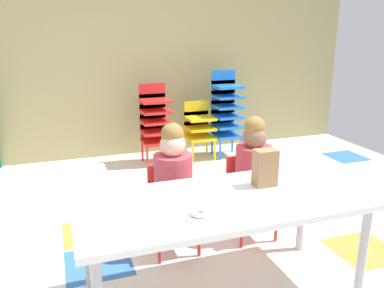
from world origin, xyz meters
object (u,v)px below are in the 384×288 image
(seated_child_middle_seat, at_px, (253,167))
(kid_chair_red_stack, at_px, (155,119))
(paper_plate_near_edge, at_px, (200,216))
(donut_powdered_on_plate, at_px, (200,212))
(paper_bag_brown, at_px, (265,168))
(kid_chair_yellow_stack, at_px, (199,126))
(paper_plate_center_table, at_px, (176,195))
(craft_table, at_px, (224,208))
(seated_child_near_camera, at_px, (173,176))
(kid_chair_blue_stack, at_px, (226,109))

(seated_child_middle_seat, distance_m, kid_chair_red_stack, 1.94)
(paper_plate_near_edge, bearing_deg, kid_chair_red_stack, 80.80)
(donut_powdered_on_plate, bearing_deg, paper_bag_brown, 26.99)
(paper_plate_near_edge, bearing_deg, kid_chair_yellow_stack, 69.95)
(seated_child_middle_seat, height_order, paper_plate_center_table, seated_child_middle_seat)
(kid_chair_red_stack, height_order, paper_bag_brown, kid_chair_red_stack)
(craft_table, distance_m, seated_child_middle_seat, 0.75)
(craft_table, distance_m, donut_powdered_on_plate, 0.27)
(craft_table, height_order, seated_child_near_camera, seated_child_near_camera)
(seated_child_near_camera, xyz_separation_m, kid_chair_blue_stack, (1.24, 1.92, 0.02))
(craft_table, distance_m, kid_chair_blue_stack, 2.75)
(paper_plate_center_table, bearing_deg, kid_chair_yellow_stack, 66.97)
(kid_chair_yellow_stack, xyz_separation_m, donut_powdered_on_plate, (-0.97, -2.66, 0.25))
(craft_table, distance_m, paper_plate_near_edge, 0.26)
(kid_chair_red_stack, relative_size, paper_bag_brown, 4.18)
(seated_child_middle_seat, distance_m, kid_chair_yellow_stack, 1.95)
(seated_child_middle_seat, relative_size, paper_plate_near_edge, 5.10)
(paper_bag_brown, relative_size, donut_powdered_on_plate, 2.19)
(kid_chair_blue_stack, bearing_deg, seated_child_near_camera, -122.89)
(seated_child_middle_seat, bearing_deg, kid_chair_red_stack, 97.37)
(paper_plate_center_table, distance_m, donut_powdered_on_plate, 0.29)
(kid_chair_yellow_stack, bearing_deg, kid_chair_red_stack, 179.92)
(seated_child_middle_seat, bearing_deg, donut_powdered_on_plate, -132.64)
(craft_table, bearing_deg, kid_chair_blue_stack, 65.83)
(craft_table, height_order, paper_bag_brown, paper_bag_brown)
(seated_child_near_camera, distance_m, paper_plate_center_table, 0.48)
(craft_table, bearing_deg, paper_plate_near_edge, -141.26)
(paper_bag_brown, bearing_deg, paper_plate_center_table, 176.94)
(kid_chair_red_stack, height_order, paper_plate_center_table, kid_chair_red_stack)
(paper_bag_brown, bearing_deg, kid_chair_red_stack, 91.57)
(seated_child_near_camera, relative_size, donut_powdered_on_plate, 9.14)
(seated_child_middle_seat, distance_m, paper_plate_near_edge, 1.01)
(kid_chair_blue_stack, relative_size, paper_plate_near_edge, 5.78)
(kid_chair_yellow_stack, bearing_deg, paper_plate_near_edge, -110.05)
(seated_child_middle_seat, relative_size, paper_bag_brown, 4.17)
(kid_chair_blue_stack, bearing_deg, paper_bag_brown, -108.90)
(seated_child_near_camera, bearing_deg, kid_chair_red_stack, 79.59)
(seated_child_near_camera, relative_size, kid_chair_red_stack, 1.00)
(seated_child_middle_seat, relative_size, kid_chair_red_stack, 1.00)
(seated_child_near_camera, xyz_separation_m, paper_bag_brown, (0.42, -0.49, 0.18))
(donut_powdered_on_plate, bearing_deg, paper_plate_center_table, 98.09)
(kid_chair_blue_stack, height_order, paper_bag_brown, kid_chair_blue_stack)
(seated_child_near_camera, distance_m, paper_plate_near_edge, 0.75)
(paper_bag_brown, bearing_deg, seated_child_near_camera, 130.83)
(seated_child_near_camera, distance_m, kid_chair_blue_stack, 2.29)
(seated_child_middle_seat, distance_m, kid_chair_blue_stack, 2.03)
(seated_child_near_camera, height_order, paper_plate_center_table, seated_child_near_camera)
(kid_chair_blue_stack, relative_size, donut_powdered_on_plate, 10.36)
(seated_child_near_camera, relative_size, seated_child_middle_seat, 1.00)
(kid_chair_blue_stack, height_order, paper_plate_near_edge, kid_chair_blue_stack)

